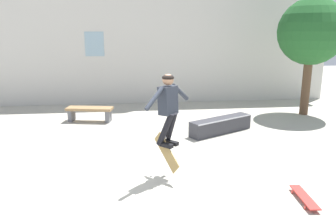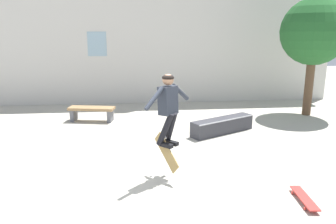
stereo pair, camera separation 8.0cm
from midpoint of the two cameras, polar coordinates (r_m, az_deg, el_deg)
name	(u,v)px [view 1 (the left image)]	position (r m, az deg, el deg)	size (l,w,h in m)	color
ground_plane	(142,177)	(6.47, -4.97, -11.19)	(40.00, 40.00, 0.00)	#B2AD9E
building_backdrop	(134,41)	(12.93, -6.14, 12.26)	(16.33, 0.52, 5.77)	beige
tree_right	(311,32)	(11.80, 23.52, 12.60)	(2.15, 2.15, 3.82)	brown
park_bench	(90,111)	(10.52, -13.69, 0.10)	(1.48, 0.71, 0.45)	#99754C
skate_ledge	(221,125)	(9.20, 8.95, -2.30)	(1.94, 1.30, 0.42)	#38383D
skater	(168,104)	(6.02, -0.37, 1.45)	(0.94, 0.95, 1.36)	#282D38
skateboard_flipping	(167,152)	(6.21, -0.61, -7.01)	(0.42, 0.70, 0.66)	#AD894C
skateboard_resting	(304,197)	(6.02, 22.31, -13.53)	(0.27, 0.85, 0.08)	red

